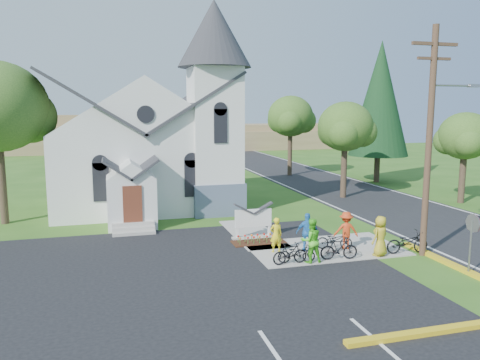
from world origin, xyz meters
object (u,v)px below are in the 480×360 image
object	(u,v)px
bike_1	(290,253)
bike_2	(334,240)
church_sign	(253,218)
bike_0	(296,253)
bike_3	(339,248)
bike_4	(407,242)
stop_sign	(472,231)
cyclist_1	(311,241)
cyclist_0	(276,235)
cyclist_3	(346,230)
cyclist_2	(308,232)
cyclist_4	(380,236)
utility_pole	(431,134)

from	to	relation	value
bike_1	bike_2	size ratio (longest dim) A/B	0.94
church_sign	bike_1	xyz separation A→B (m)	(0.25, -4.40, -0.51)
bike_0	bike_3	bearing A→B (deg)	-82.41
bike_3	bike_4	distance (m)	3.39
stop_sign	cyclist_1	distance (m)	6.26
cyclist_0	cyclist_1	bearing A→B (deg)	116.63
cyclist_0	bike_1	world-z (taller)	cyclist_0
church_sign	cyclist_3	size ratio (longest dim) A/B	1.26
church_sign	bike_1	world-z (taller)	church_sign
stop_sign	cyclist_3	xyz separation A→B (m)	(-3.06, 4.39, -0.86)
cyclist_1	bike_4	xyz separation A→B (m)	(4.71, 0.00, -0.43)
cyclist_3	bike_2	bearing A→B (deg)	7.79
cyclist_0	cyclist_2	bearing A→B (deg)	166.24
bike_1	bike_3	size ratio (longest dim) A/B	0.93
bike_0	bike_2	world-z (taller)	bike_2
cyclist_0	bike_1	distance (m)	1.81
stop_sign	bike_3	distance (m)	5.25
cyclist_3	stop_sign	bearing A→B (deg)	140.72
cyclist_0	cyclist_2	size ratio (longest dim) A/B	0.89
bike_0	cyclist_4	size ratio (longest dim) A/B	0.89
cyclist_3	bike_1	bearing A→B (deg)	38.48
bike_1	cyclist_3	world-z (taller)	cyclist_3
cyclist_3	bike_3	size ratio (longest dim) A/B	1.05
church_sign	cyclist_2	bearing A→B (deg)	-60.38
bike_2	bike_1	bearing A→B (deg)	134.99
cyclist_2	bike_3	xyz separation A→B (m)	(0.83, -1.45, -0.40)
church_sign	stop_sign	bearing A→B (deg)	-48.12
church_sign	cyclist_0	size ratio (longest dim) A/B	1.38
utility_pole	cyclist_3	world-z (taller)	utility_pole
cyclist_3	bike_4	xyz separation A→B (m)	(2.32, -1.39, -0.36)
bike_2	cyclist_0	bearing A→B (deg)	100.79
cyclist_0	cyclist_4	xyz separation A→B (m)	(4.24, -1.78, 0.10)
utility_pole	bike_2	xyz separation A→B (m)	(-3.53, 1.76, -4.92)
bike_1	bike_3	xyz separation A→B (m)	(2.26, 0.00, 0.03)
bike_1	bike_2	xyz separation A→B (m)	(2.78, 1.46, -0.03)
church_sign	bike_0	bearing A→B (deg)	-82.41
church_sign	stop_sign	xyz separation A→B (m)	(6.63, -7.40, 0.75)
church_sign	bike_4	xyz separation A→B (m)	(5.90, -4.40, -0.46)
cyclist_2	cyclist_4	xyz separation A→B (m)	(2.84, -1.45, 0.01)
cyclist_3	utility_pole	bearing A→B (deg)	166.39
bike_0	cyclist_4	xyz separation A→B (m)	(3.94, -0.09, 0.48)
cyclist_4	stop_sign	bearing A→B (deg)	101.92
cyclist_3	cyclist_1	bearing A→B (deg)	46.01
utility_pole	bike_0	xyz separation A→B (m)	(-5.99, 0.39, -4.93)
cyclist_3	bike_4	bearing A→B (deg)	165.01
cyclist_2	utility_pole	bearing A→B (deg)	175.45
bike_1	bike_0	bearing A→B (deg)	-78.05
bike_4	cyclist_2	bearing A→B (deg)	77.38
stop_sign	cyclist_0	bearing A→B (deg)	143.11
utility_pole	cyclist_1	size ratio (longest dim) A/B	5.28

